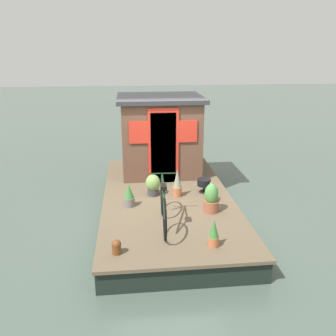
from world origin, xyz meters
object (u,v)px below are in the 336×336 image
potted_plant_lavender (214,234)px  potted_plant_sage (211,192)px  potted_plant_mint (177,183)px  houseboat_cabin (160,134)px  charcoal_grill (204,183)px  potted_plant_geranium (129,196)px  mooring_bollard (116,247)px  potted_plant_fern (153,185)px  potted_plant_ivy (211,199)px  bicycle (163,205)px

potted_plant_lavender → potted_plant_sage: bearing=-11.0°
potted_plant_mint → potted_plant_sage: bearing=-119.2°
houseboat_cabin → potted_plant_sage: 2.42m
potted_plant_lavender → charcoal_grill: potted_plant_lavender is taller
potted_plant_geranium → potted_plant_lavender: (-1.76, -1.36, -0.00)m
potted_plant_lavender → mooring_bollard: size_ratio=1.97×
potted_plant_mint → potted_plant_fern: (0.11, 0.53, -0.05)m
potted_plant_ivy → potted_plant_mint: potted_plant_mint is taller
potted_plant_ivy → potted_plant_lavender: potted_plant_ivy is taller
bicycle → potted_plant_ivy: (0.49, -1.00, -0.13)m
bicycle → houseboat_cabin: bearing=-4.0°
potted_plant_lavender → mooring_bollard: 1.58m
potted_plant_mint → potted_plant_lavender: potted_plant_mint is taller
bicycle → potted_plant_sage: size_ratio=3.75×
potted_plant_lavender → potted_plant_fern: bearing=20.0°
potted_plant_lavender → charcoal_grill: 2.36m
houseboat_cabin → potted_plant_mint: 1.90m
potted_plant_mint → mooring_bollard: (-2.25, 1.26, -0.17)m
charcoal_grill → potted_plant_fern: bearing=92.3°
potted_plant_sage → potted_plant_fern: 1.28m
potted_plant_mint → potted_plant_geranium: 1.14m
potted_plant_lavender → mooring_bollard: bearing=92.3°
bicycle → mooring_bollard: (-0.89, 0.83, -0.28)m
potted_plant_geranium → charcoal_grill: 1.78m
potted_plant_mint → potted_plant_lavender: bearing=-171.9°
potted_plant_ivy → mooring_bollard: size_ratio=2.42×
potted_plant_fern → potted_plant_sage: bearing=-111.9°
potted_plant_fern → potted_plant_lavender: bearing=-160.0°
potted_plant_ivy → potted_plant_lavender: 1.34m
potted_plant_mint → potted_plant_geranium: potted_plant_mint is taller
bicycle → mooring_bollard: bicycle is taller
potted_plant_geranium → mooring_bollard: (-1.82, 0.21, -0.10)m
potted_plant_ivy → potted_plant_geranium: size_ratio=1.21×
charcoal_grill → potted_plant_lavender: bearing=172.3°
potted_plant_mint → charcoal_grill: potted_plant_mint is taller
houseboat_cabin → potted_plant_fern: 1.83m
bicycle → potted_plant_mint: size_ratio=2.80×
potted_plant_geranium → potted_plant_fern: bearing=-44.8°
bicycle → mooring_bollard: size_ratio=7.16×
potted_plant_fern → potted_plant_geranium: 0.75m
bicycle → potted_plant_fern: 1.48m
mooring_bollard → potted_plant_mint: bearing=-29.3°
potted_plant_fern → potted_plant_geranium: bearing=135.2°
potted_plant_geranium → potted_plant_lavender: potted_plant_geranium is taller
mooring_bollard → potted_plant_fern: bearing=-17.4°
potted_plant_sage → potted_plant_lavender: 1.85m
potted_plant_fern → potted_plant_lavender: potted_plant_lavender is taller
potted_plant_ivy → potted_plant_lavender: (-1.32, 0.25, -0.04)m
houseboat_cabin → mooring_bollard: size_ratio=8.78×
houseboat_cabin → potted_plant_fern: (-1.64, 0.31, -0.75)m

